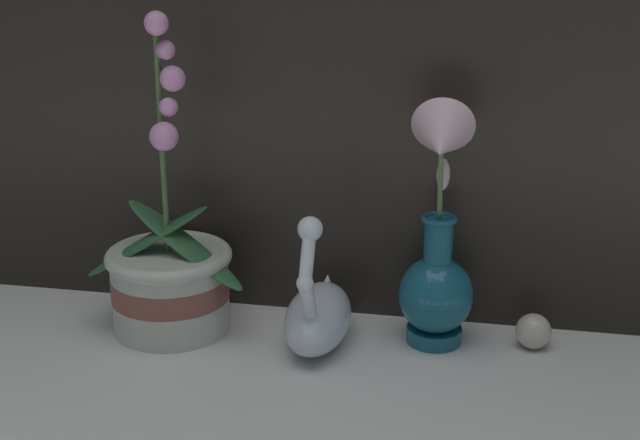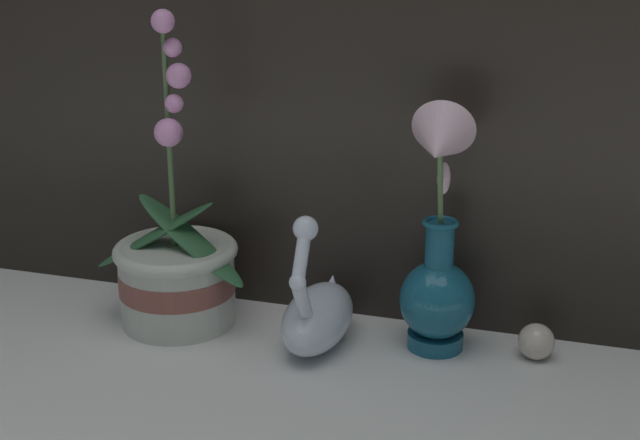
{
  "view_description": "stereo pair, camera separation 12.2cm",
  "coord_description": "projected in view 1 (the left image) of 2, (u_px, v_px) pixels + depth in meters",
  "views": [
    {
      "loc": [
        0.2,
        -1.02,
        0.59
      ],
      "look_at": [
        -0.02,
        0.11,
        0.19
      ],
      "focal_mm": 50.0,
      "sensor_mm": 36.0,
      "label": 1
    },
    {
      "loc": [
        0.32,
        -1.0,
        0.59
      ],
      "look_at": [
        -0.02,
        0.11,
        0.19
      ],
      "focal_mm": 50.0,
      "sensor_mm": 36.0,
      "label": 2
    }
  ],
  "objects": [
    {
      "name": "ground_plane",
      "position": [
        316.0,
        380.0,
        1.18
      ],
      "size": [
        2.8,
        2.8,
        0.0
      ],
      "primitive_type": "plane",
      "color": "silver"
    },
    {
      "name": "orchid_potted_plant",
      "position": [
        170.0,
        277.0,
        1.3
      ],
      "size": [
        0.25,
        0.18,
        0.47
      ],
      "color": "beige",
      "rests_on": "ground_plane"
    },
    {
      "name": "blue_vase",
      "position": [
        437.0,
        258.0,
        1.23
      ],
      "size": [
        0.11,
        0.14,
        0.36
      ],
      "color": "#195B75",
      "rests_on": "ground_plane"
    },
    {
      "name": "swan_figurine",
      "position": [
        318.0,
        313.0,
        1.26
      ],
      "size": [
        0.09,
        0.2,
        0.21
      ],
      "color": "silver",
      "rests_on": "ground_plane"
    },
    {
      "name": "glass_sphere",
      "position": [
        533.0,
        331.0,
        1.26
      ],
      "size": [
        0.05,
        0.05,
        0.05
      ],
      "color": "beige",
      "rests_on": "ground_plane"
    }
  ]
}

